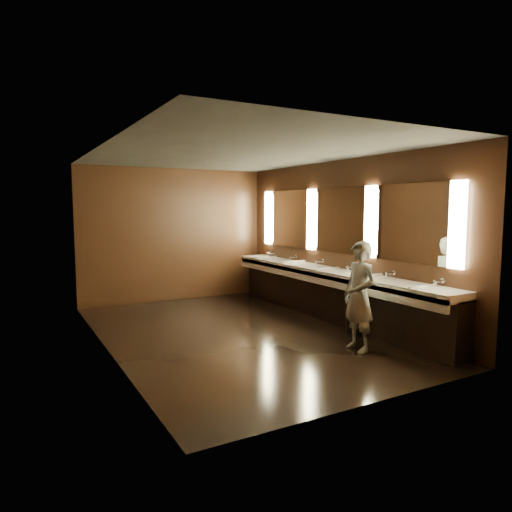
{
  "coord_description": "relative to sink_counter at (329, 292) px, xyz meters",
  "views": [
    {
      "loc": [
        -3.2,
        -6.3,
        1.97
      ],
      "look_at": [
        0.31,
        0.0,
        1.21
      ],
      "focal_mm": 32.0,
      "sensor_mm": 36.0,
      "label": 1
    }
  ],
  "objects": [
    {
      "name": "mirror_band",
      "position": [
        0.19,
        -0.0,
        1.25
      ],
      "size": [
        0.06,
        5.03,
        1.15
      ],
      "color": "#FFF2B8",
      "rests_on": "wall_right"
    },
    {
      "name": "wall_left",
      "position": [
        -3.79,
        -0.0,
        0.9
      ],
      "size": [
        0.02,
        6.0,
        2.8
      ],
      "primitive_type": "cube",
      "color": "black",
      "rests_on": "floor"
    },
    {
      "name": "person",
      "position": [
        -0.74,
        -1.6,
        0.27
      ],
      "size": [
        0.38,
        0.56,
        1.52
      ],
      "primitive_type": "imported",
      "rotation": [
        0.0,
        0.0,
        -1.6
      ],
      "color": "#84ACC5",
      "rests_on": "floor"
    },
    {
      "name": "trash_bin",
      "position": [
        -0.22,
        -0.94,
        -0.25
      ],
      "size": [
        0.41,
        0.41,
        0.49
      ],
      "primitive_type": "cylinder",
      "rotation": [
        0.0,
        0.0,
        0.36
      ],
      "color": "black",
      "rests_on": "floor"
    },
    {
      "name": "ceiling",
      "position": [
        -1.79,
        -0.0,
        2.3
      ],
      "size": [
        4.0,
        6.0,
        0.02
      ],
      "primitive_type": "cube",
      "color": "#2D2D2B",
      "rests_on": "wall_back"
    },
    {
      "name": "wall_front",
      "position": [
        -1.79,
        -3.0,
        0.9
      ],
      "size": [
        4.0,
        0.02,
        2.8
      ],
      "primitive_type": "cube",
      "color": "black",
      "rests_on": "floor"
    },
    {
      "name": "sink_counter",
      "position": [
        0.0,
        0.0,
        0.0
      ],
      "size": [
        0.55,
        5.4,
        1.01
      ],
      "color": "black",
      "rests_on": "floor"
    },
    {
      "name": "wall_back",
      "position": [
        -1.79,
        3.0,
        0.9
      ],
      "size": [
        4.0,
        0.02,
        2.8
      ],
      "primitive_type": "cube",
      "color": "black",
      "rests_on": "floor"
    },
    {
      "name": "floor",
      "position": [
        -1.79,
        -0.0,
        -0.5
      ],
      "size": [
        6.0,
        6.0,
        0.0
      ],
      "primitive_type": "plane",
      "color": "black",
      "rests_on": "ground"
    },
    {
      "name": "wall_right",
      "position": [
        0.21,
        -0.0,
        0.9
      ],
      "size": [
        0.02,
        6.0,
        2.8
      ],
      "primitive_type": "cube",
      "color": "black",
      "rests_on": "floor"
    }
  ]
}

